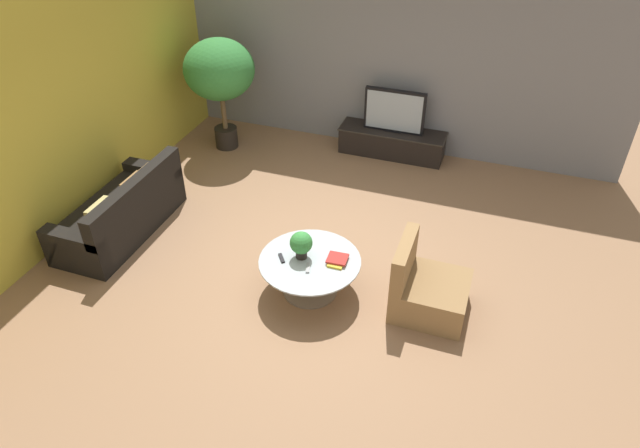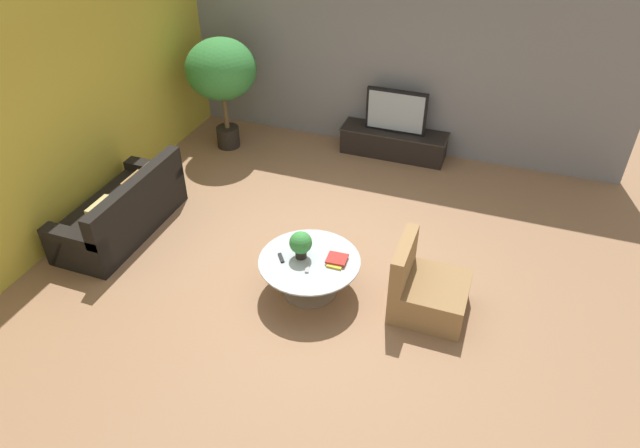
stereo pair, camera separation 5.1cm
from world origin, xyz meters
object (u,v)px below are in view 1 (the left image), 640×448
Objects in this scene: coffee_table at (310,269)px; potted_palm_tall at (219,72)px; television at (394,111)px; armchair_wicker at (426,290)px; media_console at (392,142)px; potted_plant_tabletop at (301,244)px; couch_by_wall at (122,213)px.

potted_palm_tall is (-2.52, 2.83, 0.95)m from coffee_table.
potted_palm_tall is at bearing -166.30° from television.
potted_palm_tall is at bearing 55.03° from armchair_wicker.
television is 2.76m from potted_palm_tall.
coffee_table reaches higher than media_console.
media_console is 1.46× the size of coffee_table.
armchair_wicker reaches higher than media_console.
coffee_table is 0.34m from potted_plant_tabletop.
potted_plant_tabletop is (-1.41, -0.14, 0.38)m from armchair_wicker.
coffee_table is (-0.12, -3.47, 0.10)m from media_console.
couch_by_wall is at bearing 88.47° from armchair_wicker.
couch_by_wall is at bearing 174.45° from coffee_table.
coffee_table is at bearing -48.35° from potted_palm_tall.
television is at bearing 86.22° from potted_plant_tabletop.
television is 3.46m from potted_plant_tabletop.
media_console is 3.52m from armchair_wicker.
armchair_wicker is (1.19, -3.32, 0.05)m from media_console.
armchair_wicker reaches higher than couch_by_wall.
couch_by_wall is (-2.83, -3.21, 0.07)m from media_console.
couch_by_wall is at bearing -94.40° from potted_palm_tall.
media_console is 4.28m from couch_by_wall.
potted_plant_tabletop is (2.41, -2.81, -0.63)m from potted_palm_tall.
potted_plant_tabletop is at bearing -49.40° from potted_palm_tall.
media_console is at bearing 138.57° from couch_by_wall.
couch_by_wall reaches higher than potted_plant_tabletop.
armchair_wicker is at bearing 5.48° from potted_plant_tabletop.
media_console is 3.48m from coffee_table.
media_console is 0.54m from television.
couch_by_wall is (-2.71, 0.26, -0.03)m from coffee_table.
potted_plant_tabletop is (2.61, -0.24, 0.36)m from couch_by_wall.
potted_palm_tall reaches higher than media_console.
media_console is at bearing 86.22° from potted_plant_tabletop.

